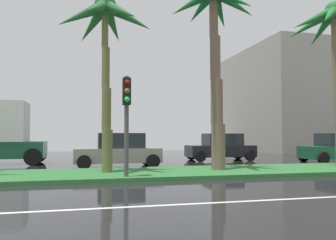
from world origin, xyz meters
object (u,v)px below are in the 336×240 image
at_px(car_in_traffic_third, 221,147).
at_px(traffic_signal_median_right, 127,107).
at_px(car_in_traffic_second, 119,151).
at_px(palm_tree_mid_right, 335,33).
at_px(palm_tree_centre, 105,28).
at_px(palm_tree_centre_right, 214,25).

bearing_deg(car_in_traffic_third, traffic_signal_median_right, 50.18).
relative_size(traffic_signal_median_right, car_in_traffic_second, 0.83).
bearing_deg(palm_tree_mid_right, palm_tree_centre, 179.68).
distance_m(palm_tree_centre, palm_tree_centre_right, 4.73).
distance_m(palm_tree_centre, car_in_traffic_second, 6.32).
relative_size(palm_tree_centre, car_in_traffic_second, 1.69).
height_order(palm_tree_centre_right, palm_tree_mid_right, palm_tree_centre_right).
xyz_separation_m(palm_tree_centre_right, car_in_traffic_second, (-3.81, 3.62, -5.62)).
bearing_deg(car_in_traffic_third, palm_tree_mid_right, 115.33).
bearing_deg(car_in_traffic_third, car_in_traffic_second, 24.65).
distance_m(palm_tree_mid_right, car_in_traffic_second, 12.10).
height_order(palm_tree_centre_right, traffic_signal_median_right, palm_tree_centre_right).
bearing_deg(car_in_traffic_second, traffic_signal_median_right, 87.38).
xyz_separation_m(palm_tree_centre, palm_tree_centre_right, (4.71, -0.10, 0.45)).
bearing_deg(car_in_traffic_second, palm_tree_mid_right, 160.41).
height_order(traffic_signal_median_right, car_in_traffic_second, traffic_signal_median_right).
bearing_deg(palm_tree_mid_right, car_in_traffic_second, 160.41).
height_order(palm_tree_mid_right, traffic_signal_median_right, palm_tree_mid_right).
xyz_separation_m(traffic_signal_median_right, car_in_traffic_third, (7.10, 8.52, -1.79)).
relative_size(palm_tree_centre_right, palm_tree_mid_right, 1.04).
bearing_deg(traffic_signal_median_right, palm_tree_centre, 109.53).
relative_size(palm_tree_centre_right, car_in_traffic_second, 1.93).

